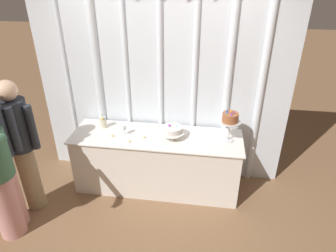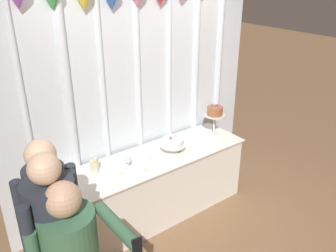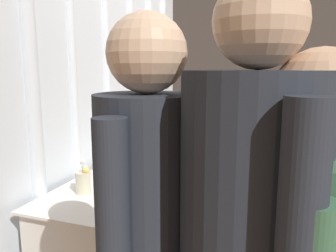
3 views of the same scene
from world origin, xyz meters
TOP-DOWN VIEW (x-y plane):
  - ground_plane at (0.00, 0.00)m, footprint 24.00×24.00m
  - draped_curtain at (0.03, 0.48)m, footprint 3.25×0.18m
  - cake_table at (0.00, 0.10)m, footprint 2.14×0.66m
  - cake_display_nearleft at (0.20, 0.09)m, footprint 0.31×0.31m
  - cake_display_nearright at (0.88, 0.13)m, footprint 0.26×0.26m
  - wine_glass at (-0.41, 0.08)m, footprint 0.07×0.07m
  - flower_vase at (-0.72, 0.23)m, footprint 0.09×0.09m
  - tealight_far_left at (-0.54, 0.01)m, footprint 0.05×0.05m
  - tealight_near_left at (-0.30, -0.08)m, footprint 0.04×0.04m
  - tealight_near_right at (-0.15, 0.05)m, footprint 0.04×0.04m
  - guest_man_pink_jacket at (-1.44, -0.48)m, footprint 0.47×0.32m

SIDE VIEW (x-z plane):
  - ground_plane at x=0.00m, z-range 0.00..0.00m
  - cake_table at x=0.00m, z-range 0.00..0.79m
  - tealight_near_left at x=-0.30m, z-range 0.78..0.81m
  - tealight_near_right at x=-0.15m, z-range 0.78..0.81m
  - tealight_far_left at x=-0.54m, z-range 0.78..0.81m
  - flower_vase at x=-0.72m, z-range 0.76..0.97m
  - wine_glass at x=-0.41m, z-range 0.82..0.96m
  - cake_display_nearleft at x=0.20m, z-range 0.80..0.99m
  - guest_man_pink_jacket at x=-1.44m, z-range 0.09..1.75m
  - cake_display_nearright at x=0.88m, z-range 0.87..1.28m
  - draped_curtain at x=0.03m, z-range 0.11..2.99m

